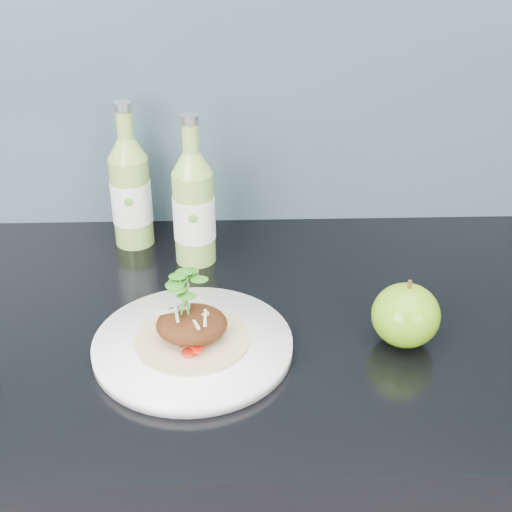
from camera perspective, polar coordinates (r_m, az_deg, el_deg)
The scene contains 6 objects.
subway_backsplash at distance 1.10m, azimuth -2.77°, elevation 19.64°, with size 4.00×0.02×0.70m, color #6890A4.
dinner_plate at distance 0.89m, azimuth -5.07°, elevation -7.15°, with size 0.25×0.25×0.02m.
pork_taco at distance 0.87m, azimuth -5.17°, elevation -5.25°, with size 0.14×0.14×0.10m.
green_apple at distance 0.90m, azimuth 11.89°, elevation -4.66°, with size 0.11×0.11×0.09m.
cider_bottle_left at distance 1.11m, azimuth -9.98°, elevation 5.06°, with size 0.06×0.06×0.23m.
cider_bottle_right at distance 1.05m, azimuth -5.00°, elevation 3.86°, with size 0.07×0.07×0.23m.
Camera 1 is at (0.02, 0.90, 1.44)m, focal length 50.00 mm.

